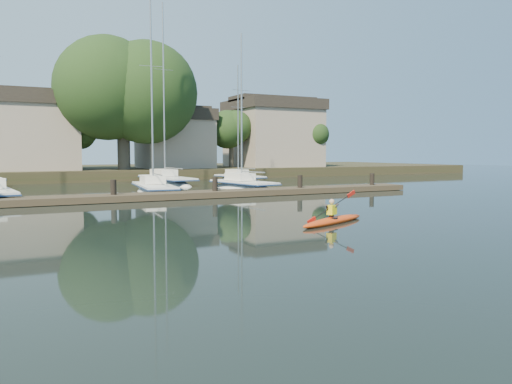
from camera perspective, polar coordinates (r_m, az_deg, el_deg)
name	(u,v)px	position (r m, az deg, el deg)	size (l,w,h in m)	color
ground	(290,235)	(16.39, 3.96, -4.98)	(160.00, 160.00, 0.00)	black
kayak	(333,219)	(19.29, 8.81, -3.09)	(3.99, 2.19, 1.32)	#C53A0F
dock	(167,196)	(29.20, -10.16, -0.41)	(34.00, 2.00, 1.80)	#443627
sailboat_2	(154,196)	(33.63, -11.58, -0.43)	(2.83, 8.78, 14.28)	white
sailboat_3	(243,192)	(36.48, -1.46, 0.04)	(3.18, 7.95, 12.46)	white
sailboat_6	(166,186)	(42.93, -10.21, 0.65)	(3.01, 10.48, 16.43)	white
sailboat_7	(239,183)	(45.95, -1.91, 1.00)	(2.99, 7.51, 11.79)	white
shore	(109,147)	(55.08, -16.41, 4.96)	(90.00, 25.25, 12.75)	#272E17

